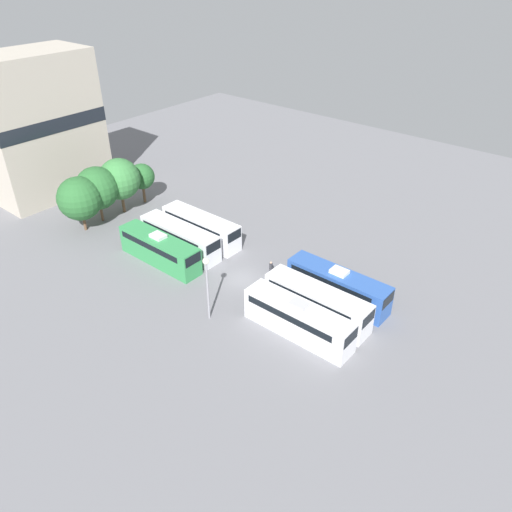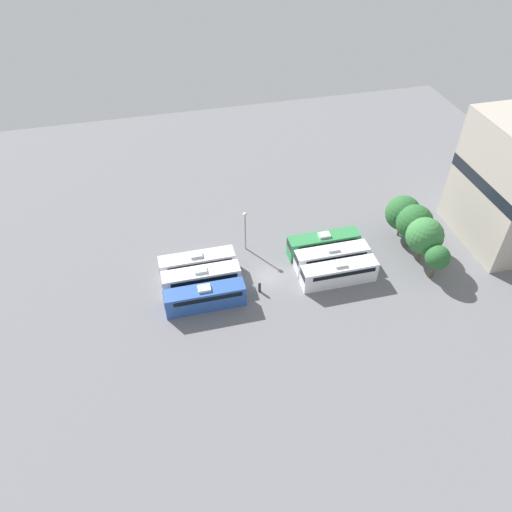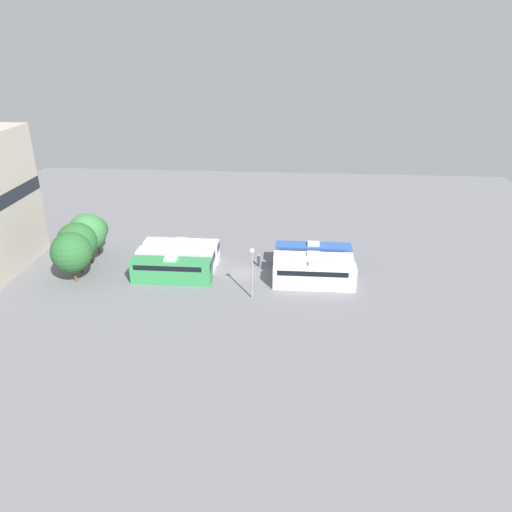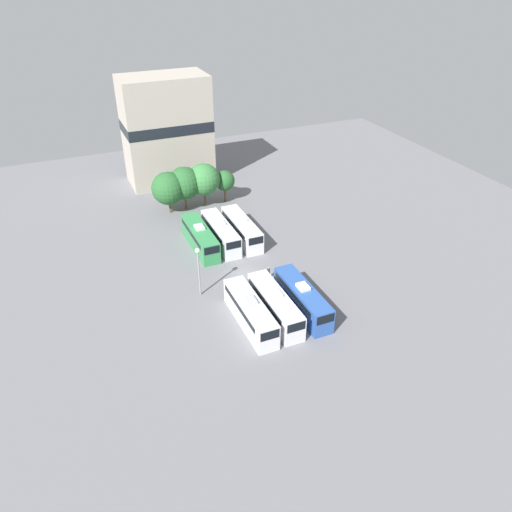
{
  "view_description": "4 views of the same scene",
  "coord_description": "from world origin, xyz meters",
  "px_view_note": "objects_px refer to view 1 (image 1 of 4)",
  "views": [
    {
      "loc": [
        -31.6,
        -28.02,
        29.52
      ],
      "look_at": [
        0.82,
        -1.17,
        2.92
      ],
      "focal_mm": 35.0,
      "sensor_mm": 36.0,
      "label": 1
    },
    {
      "loc": [
        47.64,
        -13.45,
        48.11
      ],
      "look_at": [
        -1.34,
        -1.44,
        3.02
      ],
      "focal_mm": 35.0,
      "sensor_mm": 36.0,
      "label": 2
    },
    {
      "loc": [
        -59.87,
        -6.47,
        29.56
      ],
      "look_at": [
        0.95,
        -1.61,
        2.18
      ],
      "focal_mm": 35.0,
      "sensor_mm": 36.0,
      "label": 3
    },
    {
      "loc": [
        -19.97,
        -49.64,
        35.91
      ],
      "look_at": [
        1.79,
        0.69,
        2.08
      ],
      "focal_mm": 35.0,
      "sensor_mm": 36.0,
      "label": 4
    }
  ],
  "objects_px": {
    "light_pole": "(207,277)",
    "bus_1": "(317,302)",
    "bus_3": "(159,248)",
    "bus_2": "(338,285)",
    "bus_4": "(180,237)",
    "tree_3": "(142,177)",
    "bus_5": "(201,227)",
    "worker_person": "(271,269)",
    "tree_1": "(97,188)",
    "tree_0": "(80,199)",
    "tree_2": "(119,179)",
    "depot_building": "(39,126)",
    "bus_0": "(298,319)"
  },
  "relations": [
    {
      "from": "tree_1",
      "to": "depot_building",
      "type": "bearing_deg",
      "value": 85.87
    },
    {
      "from": "light_pole",
      "to": "bus_1",
      "type": "bearing_deg",
      "value": -48.99
    },
    {
      "from": "bus_0",
      "to": "bus_5",
      "type": "relative_size",
      "value": 1.0
    },
    {
      "from": "bus_2",
      "to": "tree_3",
      "type": "relative_size",
      "value": 1.95
    },
    {
      "from": "worker_person",
      "to": "tree_3",
      "type": "height_order",
      "value": "tree_3"
    },
    {
      "from": "bus_4",
      "to": "tree_0",
      "type": "bearing_deg",
      "value": 108.45
    },
    {
      "from": "bus_5",
      "to": "tree_3",
      "type": "xyz_separation_m",
      "value": [
        2.22,
        12.89,
        1.95
      ]
    },
    {
      "from": "bus_2",
      "to": "bus_5",
      "type": "height_order",
      "value": "same"
    },
    {
      "from": "bus_5",
      "to": "light_pole",
      "type": "xyz_separation_m",
      "value": [
        -9.77,
        -10.74,
        2.86
      ]
    },
    {
      "from": "bus_4",
      "to": "bus_5",
      "type": "distance_m",
      "value": 3.19
    },
    {
      "from": "tree_3",
      "to": "depot_building",
      "type": "relative_size",
      "value": 0.29
    },
    {
      "from": "bus_0",
      "to": "bus_5",
      "type": "distance_m",
      "value": 19.36
    },
    {
      "from": "tree_2",
      "to": "bus_0",
      "type": "bearing_deg",
      "value": -99.2
    },
    {
      "from": "bus_1",
      "to": "bus_3",
      "type": "distance_m",
      "value": 18.44
    },
    {
      "from": "bus_2",
      "to": "bus_4",
      "type": "bearing_deg",
      "value": 100.3
    },
    {
      "from": "tree_1",
      "to": "tree_2",
      "type": "xyz_separation_m",
      "value": [
        3.21,
        -0.15,
        0.14
      ]
    },
    {
      "from": "bus_1",
      "to": "bus_2",
      "type": "height_order",
      "value": "same"
    },
    {
      "from": "bus_3",
      "to": "depot_building",
      "type": "bearing_deg",
      "value": 84.09
    },
    {
      "from": "bus_0",
      "to": "tree_2",
      "type": "xyz_separation_m",
      "value": [
        5.01,
        30.96,
        2.85
      ]
    },
    {
      "from": "tree_1",
      "to": "tree_3",
      "type": "distance_m",
      "value": 6.82
    },
    {
      "from": "bus_0",
      "to": "light_pole",
      "type": "xyz_separation_m",
      "value": [
        -3.41,
        7.55,
        2.86
      ]
    },
    {
      "from": "bus_2",
      "to": "bus_3",
      "type": "distance_m",
      "value": 19.38
    },
    {
      "from": "tree_3",
      "to": "bus_4",
      "type": "bearing_deg",
      "value": -112.93
    },
    {
      "from": "worker_person",
      "to": "tree_0",
      "type": "bearing_deg",
      "value": 105.69
    },
    {
      "from": "bus_5",
      "to": "tree_3",
      "type": "bearing_deg",
      "value": 80.23
    },
    {
      "from": "tree_3",
      "to": "light_pole",
      "type": "bearing_deg",
      "value": -116.9
    },
    {
      "from": "bus_3",
      "to": "worker_person",
      "type": "bearing_deg",
      "value": -63.06
    },
    {
      "from": "bus_1",
      "to": "worker_person",
      "type": "xyz_separation_m",
      "value": [
        2.54,
        7.32,
        -0.88
      ]
    },
    {
      "from": "bus_4",
      "to": "bus_1",
      "type": "bearing_deg",
      "value": -90.32
    },
    {
      "from": "tree_1",
      "to": "tree_0",
      "type": "bearing_deg",
      "value": -172.06
    },
    {
      "from": "tree_0",
      "to": "tree_1",
      "type": "bearing_deg",
      "value": 7.94
    },
    {
      "from": "bus_1",
      "to": "bus_5",
      "type": "distance_m",
      "value": 18.5
    },
    {
      "from": "bus_3",
      "to": "light_pole",
      "type": "height_order",
      "value": "light_pole"
    },
    {
      "from": "bus_1",
      "to": "tree_1",
      "type": "xyz_separation_m",
      "value": [
        -1.27,
        31.02,
        2.71
      ]
    },
    {
      "from": "bus_4",
      "to": "tree_1",
      "type": "relative_size",
      "value": 1.48
    },
    {
      "from": "bus_0",
      "to": "tree_0",
      "type": "relative_size",
      "value": 1.54
    },
    {
      "from": "bus_3",
      "to": "tree_1",
      "type": "relative_size",
      "value": 1.48
    },
    {
      "from": "tree_0",
      "to": "tree_2",
      "type": "height_order",
      "value": "tree_2"
    },
    {
      "from": "tree_1",
      "to": "bus_4",
      "type": "bearing_deg",
      "value": -83.84
    },
    {
      "from": "bus_5",
      "to": "tree_2",
      "type": "relative_size",
      "value": 1.46
    },
    {
      "from": "bus_1",
      "to": "bus_3",
      "type": "relative_size",
      "value": 1.0
    },
    {
      "from": "tree_0",
      "to": "depot_building",
      "type": "bearing_deg",
      "value": 74.1
    },
    {
      "from": "bus_3",
      "to": "light_pole",
      "type": "xyz_separation_m",
      "value": [
        -3.5,
        -10.74,
        2.86
      ]
    },
    {
      "from": "tree_0",
      "to": "depot_building",
      "type": "relative_size",
      "value": 0.37
    },
    {
      "from": "bus_5",
      "to": "tree_2",
      "type": "xyz_separation_m",
      "value": [
        -1.34,
        12.67,
        2.85
      ]
    },
    {
      "from": "worker_person",
      "to": "light_pole",
      "type": "xyz_separation_m",
      "value": [
        -9.03,
        0.14,
        3.74
      ]
    },
    {
      "from": "bus_2",
      "to": "bus_4",
      "type": "xyz_separation_m",
      "value": [
        -3.34,
        18.4,
        0.0
      ]
    },
    {
      "from": "worker_person",
      "to": "depot_building",
      "type": "bearing_deg",
      "value": 94.63
    },
    {
      "from": "tree_0",
      "to": "bus_0",
      "type": "bearing_deg",
      "value": -88.25
    },
    {
      "from": "depot_building",
      "to": "worker_person",
      "type": "bearing_deg",
      "value": -85.37
    }
  ]
}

